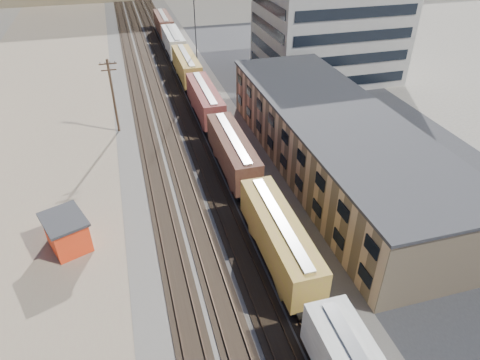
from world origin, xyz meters
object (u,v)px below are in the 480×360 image
object	(u,v)px
maintenance_shed	(67,232)
parked_car_blue	(320,81)
freight_train	(217,123)
utility_pole_north	(113,95)

from	to	relation	value
maintenance_shed	parked_car_blue	world-z (taller)	maintenance_shed
freight_train	utility_pole_north	distance (m)	14.26
maintenance_shed	parked_car_blue	distance (m)	49.90
freight_train	utility_pole_north	xyz separation A→B (m)	(-12.30, 6.77, 2.50)
utility_pole_north	parked_car_blue	size ratio (longest dim) A/B	2.09
maintenance_shed	parked_car_blue	bearing A→B (deg)	38.32
maintenance_shed	parked_car_blue	size ratio (longest dim) A/B	1.12
freight_train	parked_car_blue	bearing A→B (deg)	35.33
freight_train	maintenance_shed	xyz separation A→B (m)	(-17.67, -15.71, -1.14)
freight_train	maintenance_shed	world-z (taller)	freight_train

